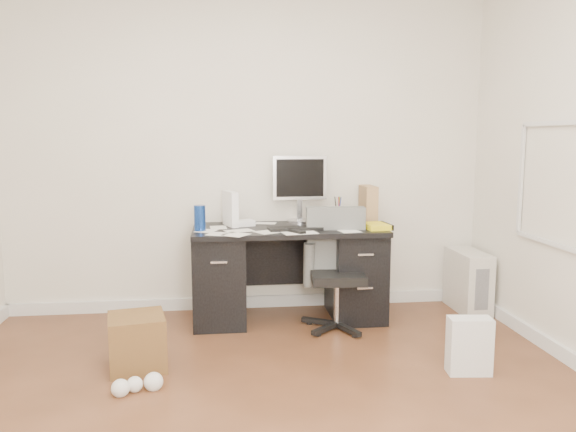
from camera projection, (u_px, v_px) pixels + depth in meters
name	position (u px, v px, depth m)	size (l,w,h in m)	color
ground	(269.00, 422.00, 2.89)	(4.00, 4.00, 0.00)	#4B2A18
room_shell	(273.00, 95.00, 2.69)	(4.02, 4.02, 2.71)	beige
desk	(288.00, 270.00, 4.50)	(1.50, 0.70, 0.75)	black
loose_papers	(264.00, 229.00, 4.37)	(1.10, 0.60, 0.00)	silver
lcd_monitor	(300.00, 189.00, 4.66)	(0.45, 0.26, 0.57)	silver
keyboard	(295.00, 229.00, 4.31)	(0.41, 0.14, 0.02)	black
computer_mouse	(347.00, 224.00, 4.40)	(0.07, 0.07, 0.07)	silver
travel_mug	(200.00, 218.00, 4.26)	(0.09, 0.09, 0.20)	navy
white_binder	(230.00, 209.00, 4.50)	(0.11, 0.24, 0.28)	white
magazine_file	(368.00, 204.00, 4.67)	(0.13, 0.26, 0.31)	#A4784F
pen_cup	(338.00, 211.00, 4.58)	(0.09, 0.09, 0.23)	#573518
yellow_book	(377.00, 226.00, 4.38)	(0.18, 0.23, 0.04)	yellow
paper_remote	(299.00, 231.00, 4.19)	(0.26, 0.21, 0.02)	silver
office_chair	(337.00, 270.00, 4.25)	(0.52, 0.52, 0.92)	#505351
pc_tower	(468.00, 281.00, 4.74)	(0.23, 0.51, 0.51)	beige
shopping_bag	(469.00, 346.00, 3.47)	(0.26, 0.19, 0.36)	silver
wicker_basket	(137.00, 342.00, 3.56)	(0.34, 0.34, 0.34)	#503218
desk_printer	(221.00, 302.00, 4.61)	(0.37, 0.31, 0.22)	#5C5C60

